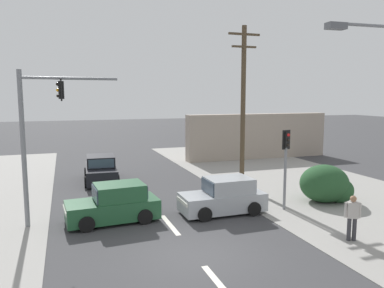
{
  "coord_description": "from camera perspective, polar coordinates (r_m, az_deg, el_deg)",
  "views": [
    {
      "loc": [
        -3.77,
        -10.67,
        5.03
      ],
      "look_at": [
        1.26,
        4.0,
        3.03
      ],
      "focal_mm": 35.0,
      "sensor_mm": 36.0,
      "label": 1
    }
  ],
  "objects": [
    {
      "name": "lane_dash_far",
      "position": [
        19.7,
        -7.32,
        -7.49
      ],
      "size": [
        0.2,
        2.4,
        0.01
      ],
      "primitive_type": "cube",
      "color": "silver",
      "rests_on": "ground"
    },
    {
      "name": "pedestal_signal_right_kerb",
      "position": [
        16.82,
        14.11,
        -1.81
      ],
      "size": [
        0.44,
        0.31,
        3.56
      ],
      "color": "slate",
      "rests_on": "ground"
    },
    {
      "name": "shopfront_wall_far",
      "position": [
        30.66,
        10.01,
        1.19
      ],
      "size": [
        12.0,
        1.0,
        3.6
      ],
      "primitive_type": "cube",
      "color": "#A39384",
      "rests_on": "ground"
    },
    {
      "name": "pedestrian_at_kerb",
      "position": [
        14.27,
        23.25,
        -9.98
      ],
      "size": [
        0.51,
        0.35,
        1.63
      ],
      "color": "#333338",
      "rests_on": "ground"
    },
    {
      "name": "hatchback_crossing_left",
      "position": [
        16.33,
        4.88,
        -8.04
      ],
      "size": [
        3.65,
        1.8,
        1.53
      ],
      "color": "#A3A8AD",
      "rests_on": "ground"
    },
    {
      "name": "ground_plane",
      "position": [
        12.38,
        0.51,
        -16.61
      ],
      "size": [
        140.0,
        140.0,
        0.0
      ],
      "primitive_type": "plane",
      "color": "#3A3A3D"
    },
    {
      "name": "kerb_right_verge",
      "position": [
        18.68,
        25.6,
        -8.98
      ],
      "size": [
        10.0,
        44.0,
        0.02
      ],
      "primitive_type": "cube",
      "color": "gray",
      "rests_on": "ground"
    },
    {
      "name": "utility_pole_midground_right",
      "position": [
        20.55,
        7.79,
        6.07
      ],
      "size": [
        1.8,
        0.26,
        8.72
      ],
      "color": "#4C3D2B",
      "rests_on": "ground"
    },
    {
      "name": "lane_dash_near",
      "position": [
        10.71,
        4.31,
        -20.67
      ],
      "size": [
        0.2,
        2.4,
        0.01
      ],
      "primitive_type": "cube",
      "color": "silver",
      "rests_on": "ground"
    },
    {
      "name": "traffic_signal_mast",
      "position": [
        15.36,
        -22.45,
        2.32
      ],
      "size": [
        3.69,
        0.44,
        6.0
      ],
      "color": "slate",
      "rests_on": "ground"
    },
    {
      "name": "lane_dash_mid",
      "position": [
        15.05,
        -3.38,
        -12.18
      ],
      "size": [
        0.2,
        2.4,
        0.01
      ],
      "primitive_type": "cube",
      "color": "silver",
      "rests_on": "ground"
    },
    {
      "name": "roadside_bush",
      "position": [
        18.97,
        19.86,
        -5.84
      ],
      "size": [
        2.47,
        2.11,
        1.79
      ],
      "color": "#234C28",
      "rests_on": "ground"
    },
    {
      "name": "hatchback_oncoming_mid",
      "position": [
        15.51,
        -11.73,
        -9.0
      ],
      "size": [
        3.74,
        1.98,
        1.53
      ],
      "color": "#235633",
      "rests_on": "ground"
    },
    {
      "name": "sedan_oncoming_near",
      "position": [
        22.69,
        -13.72,
        -3.85
      ],
      "size": [
        2.05,
        4.31,
        1.56
      ],
      "color": "black",
      "rests_on": "ground"
    }
  ]
}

